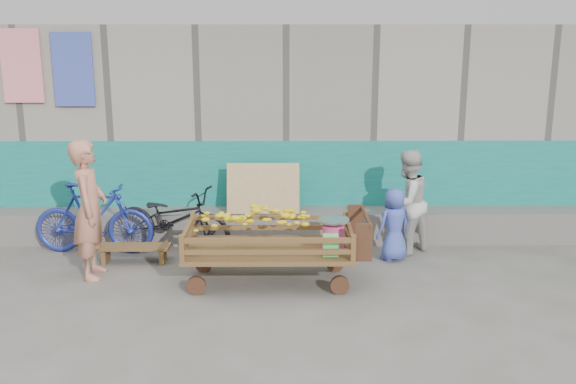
{
  "coord_description": "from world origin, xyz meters",
  "views": [
    {
      "loc": [
        0.57,
        -6.38,
        2.87
      ],
      "look_at": [
        0.64,
        1.2,
        1.0
      ],
      "focal_mm": 40.0,
      "sensor_mm": 36.0,
      "label": 1
    }
  ],
  "objects_px": {
    "bicycle_dark": "(172,219)",
    "bicycle_blue": "(94,218)",
    "vendor_man": "(90,210)",
    "woman": "(407,202)",
    "banana_cart": "(265,233)",
    "child": "(394,224)",
    "bench": "(134,250)"
  },
  "relations": [
    {
      "from": "bench",
      "to": "vendor_man",
      "type": "relative_size",
      "value": 0.55
    },
    {
      "from": "bench",
      "to": "woman",
      "type": "xyz_separation_m",
      "value": [
        3.57,
        0.37,
        0.53
      ]
    },
    {
      "from": "banana_cart",
      "to": "child",
      "type": "relative_size",
      "value": 2.23
    },
    {
      "from": "bench",
      "to": "bicycle_blue",
      "type": "height_order",
      "value": "bicycle_blue"
    },
    {
      "from": "vendor_man",
      "to": "child",
      "type": "relative_size",
      "value": 1.76
    },
    {
      "from": "vendor_man",
      "to": "child",
      "type": "bearing_deg",
      "value": -86.97
    },
    {
      "from": "child",
      "to": "bicycle_dark",
      "type": "height_order",
      "value": "child"
    },
    {
      "from": "child",
      "to": "bicycle_dark",
      "type": "distance_m",
      "value": 2.95
    },
    {
      "from": "bench",
      "to": "vendor_man",
      "type": "distance_m",
      "value": 0.9
    },
    {
      "from": "banana_cart",
      "to": "bicycle_dark",
      "type": "distance_m",
      "value": 1.75
    },
    {
      "from": "bicycle_dark",
      "to": "woman",
      "type": "bearing_deg",
      "value": -73.7
    },
    {
      "from": "bench",
      "to": "child",
      "type": "distance_m",
      "value": 3.37
    },
    {
      "from": "vendor_man",
      "to": "bicycle_dark",
      "type": "distance_m",
      "value": 1.31
    },
    {
      "from": "banana_cart",
      "to": "bench",
      "type": "relative_size",
      "value": 2.31
    },
    {
      "from": "vendor_man",
      "to": "bicycle_dark",
      "type": "xyz_separation_m",
      "value": [
        0.81,
        0.95,
        -0.4
      ]
    },
    {
      "from": "banana_cart",
      "to": "bicycle_blue",
      "type": "distance_m",
      "value": 2.57
    },
    {
      "from": "child",
      "to": "woman",
      "type": "bearing_deg",
      "value": -155.12
    },
    {
      "from": "woman",
      "to": "bicycle_dark",
      "type": "relative_size",
      "value": 0.83
    },
    {
      "from": "banana_cart",
      "to": "bicycle_blue",
      "type": "relative_size",
      "value": 1.33
    },
    {
      "from": "bicycle_dark",
      "to": "bicycle_blue",
      "type": "distance_m",
      "value": 1.04
    },
    {
      "from": "child",
      "to": "bicycle_blue",
      "type": "bearing_deg",
      "value": -32.75
    },
    {
      "from": "child",
      "to": "bench",
      "type": "bearing_deg",
      "value": -26.94
    },
    {
      "from": "child",
      "to": "bicycle_blue",
      "type": "height_order",
      "value": "bicycle_blue"
    },
    {
      "from": "bicycle_dark",
      "to": "bicycle_blue",
      "type": "bearing_deg",
      "value": 113.09
    },
    {
      "from": "vendor_man",
      "to": "woman",
      "type": "height_order",
      "value": "vendor_man"
    },
    {
      "from": "child",
      "to": "banana_cart",
      "type": "bearing_deg",
      "value": -2.83
    },
    {
      "from": "banana_cart",
      "to": "vendor_man",
      "type": "height_order",
      "value": "vendor_man"
    },
    {
      "from": "vendor_man",
      "to": "bicycle_dark",
      "type": "relative_size",
      "value": 1.0
    },
    {
      "from": "banana_cart",
      "to": "bicycle_dark",
      "type": "relative_size",
      "value": 1.26
    },
    {
      "from": "banana_cart",
      "to": "woman",
      "type": "relative_size",
      "value": 1.52
    },
    {
      "from": "vendor_man",
      "to": "banana_cart",
      "type": "bearing_deg",
      "value": -101.65
    },
    {
      "from": "vendor_man",
      "to": "woman",
      "type": "xyz_separation_m",
      "value": [
        3.95,
        0.84,
        -0.14
      ]
    }
  ]
}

